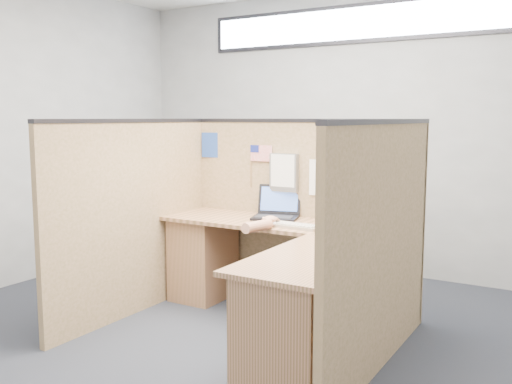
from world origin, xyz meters
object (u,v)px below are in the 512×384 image
Objects in this scene: l_desk at (277,280)px; laptop at (279,210)px; mouse at (270,223)px; keyboard at (292,225)px.

l_desk is 0.75m from laptop.
laptop reaches higher than mouse.
mouse is (0.12, -0.36, -0.04)m from laptop.
l_desk is 4.54× the size of laptop.
mouse is at bearing 130.23° from l_desk.
laptop reaches higher than l_desk.
keyboard is at bearing 92.02° from l_desk.
l_desk is at bearing -85.24° from keyboard.
laptop is 1.00× the size of keyboard.
laptop is at bearing 134.83° from keyboard.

